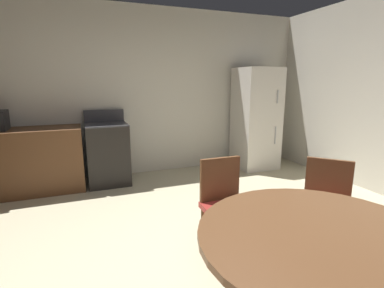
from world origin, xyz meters
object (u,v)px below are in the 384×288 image
object	(u,v)px
oven_range	(108,153)
chair_northeast	(326,203)
refrigerator	(256,119)
dining_table	(319,259)
chair_north	(225,201)

from	to	relation	value
oven_range	chair_northeast	size ratio (longest dim) A/B	1.26
refrigerator	chair_northeast	xyz separation A→B (m)	(-0.97, -2.60, -0.38)
oven_range	dining_table	bearing A→B (deg)	-76.78
chair_north	oven_range	bearing A→B (deg)	-160.90
dining_table	chair_north	world-z (taller)	chair_north
refrigerator	chair_north	distance (m)	2.89
oven_range	chair_north	size ratio (longest dim) A/B	1.26
dining_table	chair_northeast	size ratio (longest dim) A/B	1.49
oven_range	refrigerator	size ratio (longest dim) A/B	0.62
chair_north	chair_northeast	bearing A→B (deg)	66.29
chair_northeast	refrigerator	bearing A→B (deg)	-152.92
chair_northeast	chair_north	xyz separation A→B (m)	(-0.79, 0.35, 0.00)
dining_table	chair_northeast	world-z (taller)	chair_northeast
refrigerator	dining_table	distance (m)	3.78
refrigerator	dining_table	size ratio (longest dim) A/B	1.36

